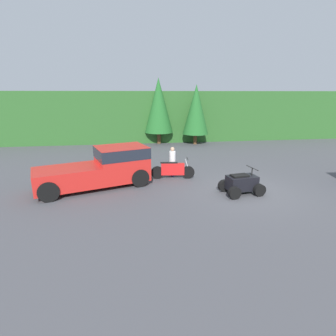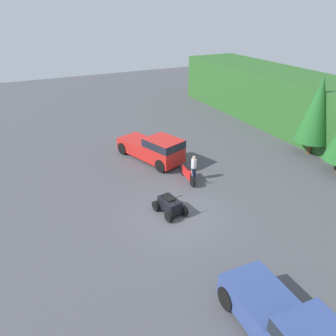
# 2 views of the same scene
# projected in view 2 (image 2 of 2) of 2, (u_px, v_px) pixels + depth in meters

# --- Properties ---
(ground_plane) EXTENTS (80.00, 80.00, 0.00)m
(ground_plane) POSITION_uv_depth(u_px,v_px,m) (177.00, 215.00, 17.84)
(ground_plane) COLOR #4C4C51
(tree_left) EXTENTS (2.56, 2.56, 5.82)m
(tree_left) POSITION_uv_depth(u_px,v_px,m) (317.00, 110.00, 23.56)
(tree_left) COLOR brown
(tree_left) RESTS_ON ground_plane
(pickup_truck_red) EXTENTS (5.70, 3.57, 1.94)m
(pickup_truck_red) POSITION_uv_depth(u_px,v_px,m) (155.00, 148.00, 23.42)
(pickup_truck_red) COLOR red
(pickup_truck_red) RESTS_ON ground_plane
(pickup_truck_second) EXTENTS (5.13, 2.21, 1.94)m
(pickup_truck_second) POSITION_uv_depth(u_px,v_px,m) (295.00, 334.00, 10.31)
(pickup_truck_second) COLOR #334784
(pickup_truck_second) RESTS_ON ground_plane
(dirt_bike) EXTENTS (2.37, 0.60, 1.14)m
(dirt_bike) POSITION_uv_depth(u_px,v_px,m) (187.00, 174.00, 21.09)
(dirt_bike) COLOR black
(dirt_bike) RESTS_ON ground_plane
(quad_atv) EXTENTS (1.98, 1.45, 1.22)m
(quad_atv) POSITION_uv_depth(u_px,v_px,m) (170.00, 205.00, 17.82)
(quad_atv) COLOR black
(quad_atv) RESTS_ON ground_plane
(rider_person) EXTENTS (0.39, 0.39, 1.66)m
(rider_person) POSITION_uv_depth(u_px,v_px,m) (194.00, 167.00, 21.03)
(rider_person) COLOR navy
(rider_person) RESTS_ON ground_plane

